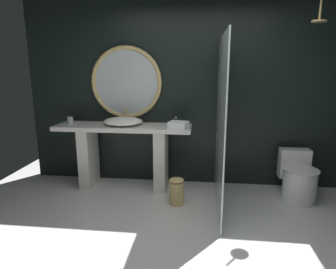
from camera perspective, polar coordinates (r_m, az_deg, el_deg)
ground_plane at (r=2.87m, az=2.91°, el=-23.00°), size 5.76×5.76×0.00m
back_wall_panel at (r=4.24m, az=4.78°, el=7.72°), size 4.80×0.10×2.60m
vanity_counter at (r=4.19m, az=-8.52°, el=-2.65°), size 1.88×0.51×0.90m
vessel_sink at (r=4.09m, az=-8.71°, el=2.55°), size 0.54×0.44×0.22m
tumbler_cup at (r=4.42m, az=-18.43°, el=2.67°), size 0.08×0.08×0.10m
soap_dispenser at (r=4.03m, az=1.49°, el=2.49°), size 0.05×0.05×0.12m
round_wall_mirror at (r=4.27m, az=-8.11°, el=9.93°), size 1.02×0.06×1.02m
shower_glass_panel at (r=3.52m, az=10.13°, el=1.87°), size 0.02×1.45×2.04m
rain_shower_head at (r=3.97m, az=27.31°, el=19.49°), size 0.17×0.17×0.32m
toilet at (r=4.22m, az=23.91°, el=-7.82°), size 0.43×0.61×0.61m
waste_bin at (r=3.74m, az=1.67°, el=-10.89°), size 0.19×0.19×0.35m
folded_hand_towel at (r=3.82m, az=2.05°, el=1.82°), size 0.28×0.25×0.10m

